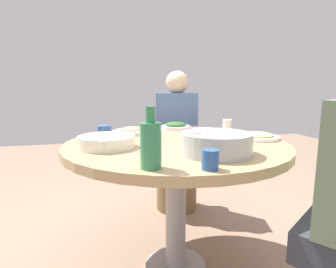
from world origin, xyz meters
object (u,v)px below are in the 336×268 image
(round_dining_table, at_px, (176,160))
(rice_bowl, at_px, (216,143))
(diner_left, at_px, (177,124))
(dish_shrimp, at_px, (133,131))
(stool_for_diner_left, at_px, (177,184))
(dish_noodles, at_px, (257,136))
(tea_cup_near, at_px, (105,132))
(tea_cup_side, at_px, (210,160))
(soup_bowl, at_px, (107,142))
(green_bottle, at_px, (151,144))
(tea_cup_far, at_px, (227,125))
(dish_eggplant, at_px, (200,132))
(dish_greens, at_px, (176,126))

(round_dining_table, distance_m, rice_bowl, 0.36)
(round_dining_table, height_order, diner_left, diner_left)
(dish_shrimp, relative_size, stool_for_diner_left, 0.52)
(stool_for_diner_left, bearing_deg, rice_bowl, -6.57)
(round_dining_table, relative_size, dish_noodles, 4.88)
(tea_cup_near, height_order, tea_cup_side, same)
(tea_cup_side, bearing_deg, dish_noodles, 135.21)
(soup_bowl, distance_m, green_bottle, 0.42)
(soup_bowl, bearing_deg, dish_shrimp, 156.67)
(tea_cup_near, xyz_separation_m, tea_cup_far, (-0.12, 0.82, 0.00))
(round_dining_table, bearing_deg, dish_eggplant, 130.70)
(dish_greens, bearing_deg, dish_eggplant, 16.96)
(soup_bowl, bearing_deg, green_bottle, 21.10)
(dish_eggplant, relative_size, tea_cup_near, 2.72)
(round_dining_table, xyz_separation_m, rice_bowl, (0.31, 0.09, 0.16))
(dish_noodles, bearing_deg, round_dining_table, -94.16)
(dish_eggplant, height_order, tea_cup_near, tea_cup_near)
(dish_greens, xyz_separation_m, diner_left, (-0.36, 0.11, -0.04))
(green_bottle, relative_size, diner_left, 0.29)
(green_bottle, distance_m, tea_cup_far, 1.02)
(green_bottle, bearing_deg, dish_greens, 159.73)
(dish_shrimp, xyz_separation_m, green_bottle, (0.77, -0.01, 0.07))
(tea_cup_side, bearing_deg, stool_for_diner_left, 169.73)
(rice_bowl, bearing_deg, diner_left, 173.43)
(rice_bowl, bearing_deg, stool_for_diner_left, 173.43)
(green_bottle, bearing_deg, tea_cup_far, 139.24)
(rice_bowl, xyz_separation_m, green_bottle, (0.15, -0.31, 0.04))
(rice_bowl, xyz_separation_m, soup_bowl, (-0.24, -0.46, -0.02))
(soup_bowl, xyz_separation_m, dish_eggplant, (-0.24, 0.56, -0.01))
(stool_for_diner_left, height_order, diner_left, diner_left)
(round_dining_table, distance_m, dish_noodles, 0.49)
(soup_bowl, xyz_separation_m, green_bottle, (0.39, 0.15, 0.06))
(rice_bowl, relative_size, tea_cup_far, 4.28)
(dish_eggplant, distance_m, tea_cup_side, 0.72)
(soup_bowl, relative_size, tea_cup_far, 4.10)
(dish_eggplant, xyz_separation_m, tea_cup_far, (-0.14, 0.25, 0.02))
(dish_noodles, height_order, green_bottle, green_bottle)
(rice_bowl, bearing_deg, round_dining_table, -163.35)
(round_dining_table, relative_size, soup_bowl, 3.97)
(soup_bowl, height_order, diner_left, diner_left)
(tea_cup_near, bearing_deg, tea_cup_far, 97.96)
(tea_cup_side, relative_size, stool_for_diner_left, 0.17)
(round_dining_table, relative_size, dish_greens, 5.77)
(dish_shrimp, bearing_deg, stool_for_diner_left, 139.08)
(rice_bowl, height_order, dish_greens, rice_bowl)
(round_dining_table, xyz_separation_m, green_bottle, (0.46, -0.22, 0.20))
(dish_noodles, bearing_deg, green_bottle, -58.13)
(dish_noodles, height_order, diner_left, diner_left)
(rice_bowl, relative_size, soup_bowl, 1.04)
(dish_shrimp, distance_m, green_bottle, 0.77)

